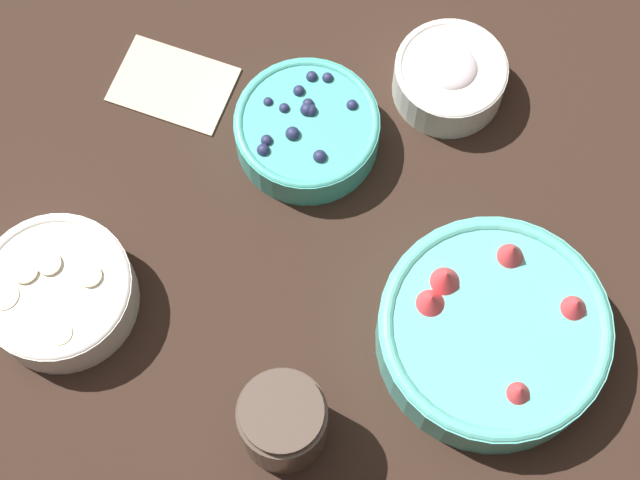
# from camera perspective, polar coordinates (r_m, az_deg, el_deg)

# --- Properties ---
(ground_plane) EXTENTS (4.00, 4.00, 0.00)m
(ground_plane) POSITION_cam_1_polar(r_m,az_deg,el_deg) (1.14, -0.66, 0.39)
(ground_plane) COLOR black
(bowl_strawberries) EXTENTS (0.23, 0.23, 0.08)m
(bowl_strawberries) POSITION_cam_1_polar(r_m,az_deg,el_deg) (1.08, 9.20, -4.81)
(bowl_strawberries) COLOR #56B7A8
(bowl_strawberries) RESTS_ON ground_plane
(bowl_blueberries) EXTENTS (0.16, 0.16, 0.05)m
(bowl_blueberries) POSITION_cam_1_polar(r_m,az_deg,el_deg) (1.16, -0.70, 5.95)
(bowl_blueberries) COLOR #47AD9E
(bowl_blueberries) RESTS_ON ground_plane
(bowl_bananas) EXTENTS (0.16, 0.16, 0.06)m
(bowl_bananas) POSITION_cam_1_polar(r_m,az_deg,el_deg) (1.12, -13.81, -2.70)
(bowl_bananas) COLOR silver
(bowl_bananas) RESTS_ON ground_plane
(bowl_cream) EXTENTS (0.12, 0.12, 0.06)m
(bowl_cream) POSITION_cam_1_polar(r_m,az_deg,el_deg) (1.20, 6.94, 8.68)
(bowl_cream) COLOR silver
(bowl_cream) RESTS_ON ground_plane
(jar_chocolate) EXTENTS (0.09, 0.09, 0.10)m
(jar_chocolate) POSITION_cam_1_polar(r_m,az_deg,el_deg) (1.04, -1.97, -9.70)
(jar_chocolate) COLOR #4C3D33
(jar_chocolate) RESTS_ON ground_plane
(napkin) EXTENTS (0.16, 0.14, 0.01)m
(napkin) POSITION_cam_1_polar(r_m,az_deg,el_deg) (1.23, -7.84, 8.24)
(napkin) COLOR beige
(napkin) RESTS_ON ground_plane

